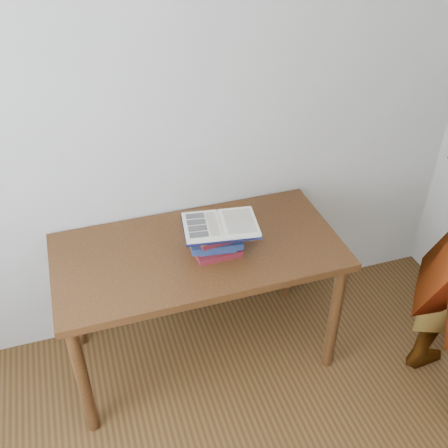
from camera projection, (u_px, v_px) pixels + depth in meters
name	position (u px, v px, depth m)	size (l,w,h in m)	color
room_shell	(292.00, 341.00, 0.96)	(3.54, 3.54, 2.62)	#ACAAA3
desk	(199.00, 264.00, 2.62)	(1.41, 0.71, 0.76)	#4E3313
book_stack	(216.00, 240.00, 2.50)	(0.27, 0.20, 0.15)	maroon
open_book	(221.00, 225.00, 2.45)	(0.38, 0.29, 0.03)	black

